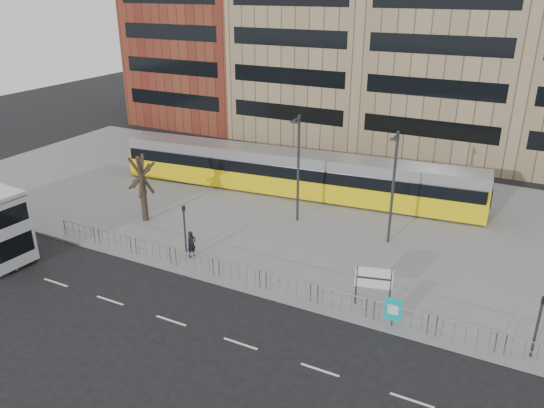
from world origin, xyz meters
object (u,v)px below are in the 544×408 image
at_px(traffic_light_east, 539,319).
at_px(traffic_light_west, 184,223).
at_px(lamp_post_east, 393,184).
at_px(bare_tree, 139,152).
at_px(ad_panel, 393,310).
at_px(tram, 294,173).
at_px(station_sign, 374,280).
at_px(lamp_post_west, 298,165).
at_px(pedestrian, 192,244).

bearing_deg(traffic_light_east, traffic_light_west, 178.30).
height_order(lamp_post_east, bare_tree, lamp_post_east).
bearing_deg(ad_panel, traffic_light_east, 1.84).
distance_m(traffic_light_west, traffic_light_east, 19.60).
height_order(tram, traffic_light_east, tram).
xyz_separation_m(station_sign, lamp_post_west, (-7.88, 7.91, 2.61)).
bearing_deg(ad_panel, station_sign, 134.13).
bearing_deg(traffic_light_west, lamp_post_west, 76.33).
bearing_deg(station_sign, tram, 114.88).
bearing_deg(bare_tree, traffic_light_west, -26.23).
xyz_separation_m(ad_panel, lamp_post_west, (-9.28, 9.18, 3.22)).
distance_m(traffic_light_west, lamp_post_east, 13.00).
relative_size(tram, ad_panel, 18.77).
relative_size(ad_panel, traffic_light_east, 0.50).
bearing_deg(tram, lamp_post_east, -34.96).
relative_size(station_sign, ad_panel, 1.42).
relative_size(ad_panel, pedestrian, 0.92).
relative_size(tram, traffic_light_east, 9.30).
bearing_deg(traffic_light_east, bare_tree, 173.05).
bearing_deg(tram, bare_tree, -132.62).
xyz_separation_m(tram, traffic_light_east, (17.85, -13.27, 0.28)).
bearing_deg(traffic_light_east, lamp_post_east, 138.84).
bearing_deg(traffic_light_east, station_sign, 176.44).
bearing_deg(pedestrian, bare_tree, 79.57).
bearing_deg(tram, traffic_light_west, -103.77).
relative_size(traffic_light_east, lamp_post_west, 0.41).
distance_m(tram, lamp_post_east, 10.63).
distance_m(traffic_light_west, bare_tree, 6.69).
bearing_deg(traffic_light_east, tram, 145.19).
relative_size(lamp_post_west, bare_tree, 1.04).
relative_size(tram, traffic_light_west, 9.30).
relative_size(ad_panel, lamp_post_west, 0.20).
xyz_separation_m(station_sign, lamp_post_east, (-1.26, 7.49, 2.51)).
bearing_deg(traffic_light_west, station_sign, 13.15).
relative_size(tram, pedestrian, 17.27).
distance_m(traffic_light_east, lamp_post_west, 17.80).
height_order(station_sign, lamp_post_west, lamp_post_west).
bearing_deg(lamp_post_east, lamp_post_west, 176.36).
bearing_deg(pedestrian, traffic_light_east, -76.91).
height_order(tram, pedestrian, tram).
relative_size(station_sign, traffic_light_west, 0.70).
height_order(pedestrian, traffic_light_west, traffic_light_west).
distance_m(station_sign, lamp_post_east, 8.00).
xyz_separation_m(traffic_light_east, lamp_post_east, (-8.80, 8.20, 2.05)).
bearing_deg(tram, lamp_post_west, -68.14).
height_order(tram, traffic_light_west, tram).
distance_m(station_sign, pedestrian, 11.36).
xyz_separation_m(pedestrian, bare_tree, (-6.05, 2.97, 4.13)).
height_order(pedestrian, traffic_light_east, traffic_light_east).
relative_size(traffic_light_west, lamp_post_west, 0.41).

